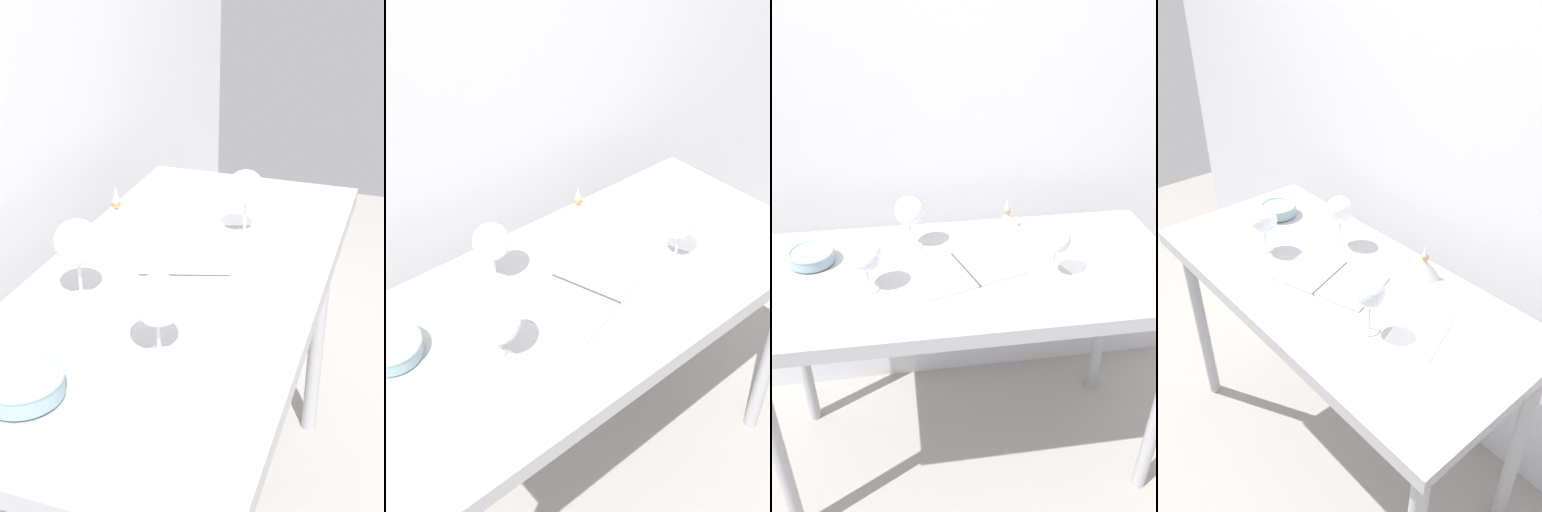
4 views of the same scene
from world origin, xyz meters
TOP-DOWN VIEW (x-y plane):
  - ground_plane at (0.00, 0.00)m, footprint 6.00×6.00m
  - back_wall at (0.00, 0.49)m, footprint 3.80×0.04m
  - steel_counter at (0.00, -0.01)m, footprint 1.40×0.65m
  - wine_glass_near_left at (-0.31, -0.08)m, footprint 0.10×0.10m
  - wine_glass_far_left at (-0.17, 0.16)m, footprint 0.10×0.10m
  - wine_glass_near_right at (0.26, -0.09)m, footprint 0.09×0.09m
  - open_notebook at (-0.01, -0.02)m, footprint 0.39×0.30m
  - tasting_sheet_upper at (0.36, 0.03)m, footprint 0.22×0.28m
  - tasting_bowl at (-0.50, 0.10)m, footprint 0.15×0.15m
  - decanter_funnel at (0.18, 0.23)m, footprint 0.11×0.11m

SIDE VIEW (x-z plane):
  - ground_plane at x=0.00m, z-range 0.00..0.00m
  - steel_counter at x=0.00m, z-range 0.34..1.24m
  - tasting_sheet_upper at x=0.36m, z-range 0.90..0.90m
  - open_notebook at x=-0.01m, z-range 0.90..0.91m
  - tasting_bowl at x=-0.50m, z-range 0.90..0.95m
  - decanter_funnel at x=0.18m, z-range 0.87..1.00m
  - wine_glass_near_left at x=-0.31m, z-range 0.93..1.11m
  - wine_glass_near_right at x=0.26m, z-range 0.94..1.12m
  - wine_glass_far_left at x=-0.17m, z-range 0.94..1.13m
  - back_wall at x=0.00m, z-range 0.00..2.60m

